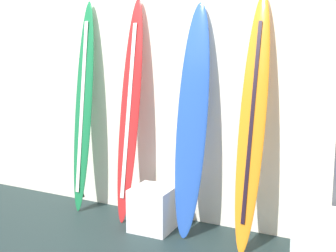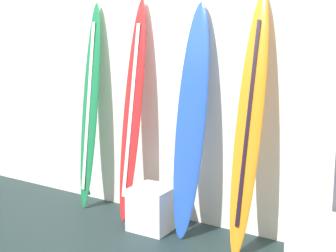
{
  "view_description": "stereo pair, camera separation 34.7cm",
  "coord_description": "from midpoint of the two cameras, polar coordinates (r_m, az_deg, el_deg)",
  "views": [
    {
      "loc": [
        1.7,
        -2.28,
        1.53
      ],
      "look_at": [
        0.05,
        0.95,
        0.99
      ],
      "focal_mm": 41.89,
      "sensor_mm": 36.0,
      "label": 1
    },
    {
      "loc": [
        2.0,
        -2.11,
        1.53
      ],
      "look_at": [
        0.05,
        0.95,
        0.99
      ],
      "focal_mm": 41.89,
      "sensor_mm": 36.0,
      "label": 2
    }
  ],
  "objects": [
    {
      "name": "display_block_center",
      "position": [
        3.4,
        18.32,
        -14.93
      ],
      "size": [
        0.38,
        0.38,
        0.4
      ],
      "color": "silver",
      "rests_on": "ground"
    },
    {
      "name": "surfboard_sunset",
      "position": [
        3.3,
        9.24,
        0.29
      ],
      "size": [
        0.23,
        0.51,
        2.17
      ],
      "color": "orange",
      "rests_on": "ground"
    },
    {
      "name": "display_block_left",
      "position": [
        3.81,
        -4.81,
        -11.9
      ],
      "size": [
        0.39,
        0.39,
        0.41
      ],
      "color": "white",
      "rests_on": "ground"
    },
    {
      "name": "wall_back",
      "position": [
        3.96,
        -0.92,
        6.62
      ],
      "size": [
        7.2,
        0.2,
        2.8
      ],
      "primitive_type": "cube",
      "color": "silver",
      "rests_on": "ground"
    },
    {
      "name": "surfboard_emerald",
      "position": [
        4.29,
        -14.48,
        2.41
      ],
      "size": [
        0.23,
        0.34,
        2.22
      ],
      "color": "#1A7541",
      "rests_on": "ground"
    },
    {
      "name": "surfboard_crimson",
      "position": [
        3.9,
        -8.12,
        2.18
      ],
      "size": [
        0.24,
        0.4,
        2.21
      ],
      "color": "red",
      "rests_on": "ground"
    },
    {
      "name": "surfboard_cobalt",
      "position": [
        3.54,
        0.71,
        0.66
      ],
      "size": [
        0.31,
        0.44,
        2.12
      ],
      "color": "#244DAE",
      "rests_on": "ground"
    }
  ]
}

